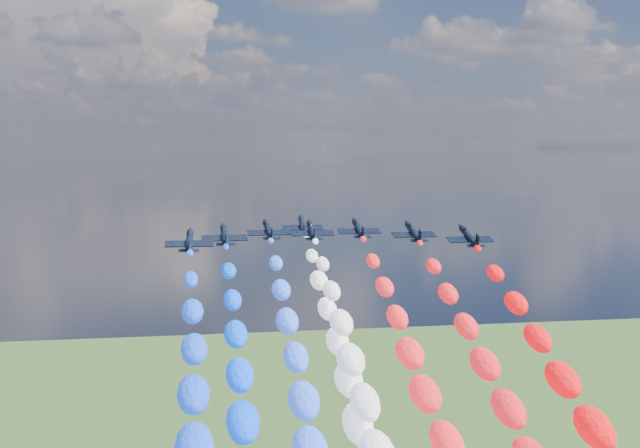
{
  "coord_description": "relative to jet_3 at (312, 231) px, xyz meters",
  "views": [
    {
      "loc": [
        -27.25,
        -158.89,
        127.16
      ],
      "look_at": [
        0.0,
        4.0,
        111.8
      ],
      "focal_mm": 46.4,
      "sensor_mm": 36.0,
      "label": 1
    }
  ],
  "objects": [
    {
      "name": "jet_5",
      "position": [
        10.51,
        2.46,
        0.0
      ],
      "size": [
        9.04,
        12.31,
        6.34
      ],
      "primitive_type": null,
      "rotation": [
        0.32,
        0.0,
        0.0
      ],
      "color": "black"
    },
    {
      "name": "jet_2",
      "position": [
        -8.79,
        2.63,
        0.0
      ],
      "size": [
        9.67,
        12.77,
        6.34
      ],
      "primitive_type": null,
      "rotation": [
        0.32,
        0.0,
        0.06
      ],
      "color": "black"
    },
    {
      "name": "jet_0",
      "position": [
        -25.33,
        -14.87,
        0.0
      ],
      "size": [
        9.58,
        12.7,
        6.34
      ],
      "primitive_type": null,
      "rotation": [
        0.32,
        0.0,
        -0.05
      ],
      "color": "black"
    },
    {
      "name": "jet_4",
      "position": [
        -0.18,
        12.17,
        0.0
      ],
      "size": [
        9.81,
        12.87,
        6.34
      ],
      "primitive_type": null,
      "rotation": [
        0.32,
        0.0,
        -0.07
      ],
      "color": "black"
    },
    {
      "name": "jet_1",
      "position": [
        -18.42,
        -6.12,
        0.0
      ],
      "size": [
        9.05,
        12.33,
        6.34
      ],
      "primitive_type": null,
      "rotation": [
        0.32,
        0.0,
        0.0
      ],
      "color": "black"
    },
    {
      "name": "jet_3",
      "position": [
        0.0,
        0.0,
        0.0
      ],
      "size": [
        9.36,
        12.55,
        6.34
      ],
      "primitive_type": null,
      "rotation": [
        0.32,
        0.0,
        -0.03
      ],
      "color": "black"
    },
    {
      "name": "jet_6",
      "position": [
        20.11,
        -6.34,
        0.0
      ],
      "size": [
        9.38,
        12.56,
        6.34
      ],
      "primitive_type": null,
      "rotation": [
        0.32,
        0.0,
        0.03
      ],
      "color": "black"
    },
    {
      "name": "jet_7",
      "position": [
        28.39,
        -16.6,
        0.0
      ],
      "size": [
        9.29,
        12.49,
        6.34
      ],
      "primitive_type": null,
      "rotation": [
        0.32,
        0.0,
        0.02
      ],
      "color": "black"
    }
  ]
}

